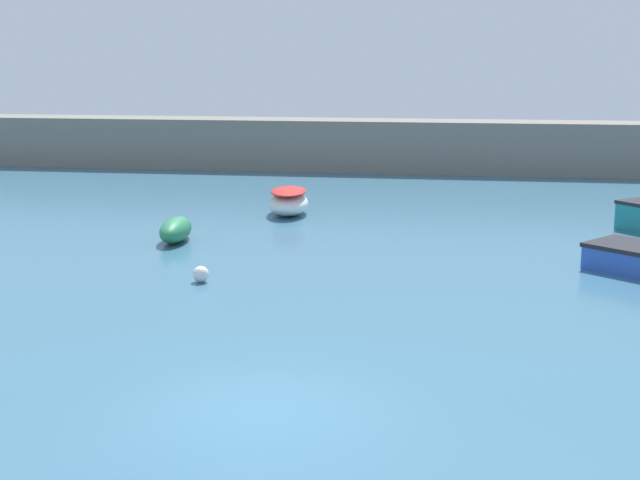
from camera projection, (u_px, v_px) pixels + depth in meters
name	position (u px, v px, depth m)	size (l,w,h in m)	color
ground_plane	(263.00, 415.00, 15.27)	(120.00, 120.00, 0.20)	#38667F
harbor_breakwater	(394.00, 146.00, 46.09)	(50.01, 2.79, 2.63)	slate
fishing_dinghy_green	(176.00, 230.00, 28.80)	(1.06, 2.40, 0.78)	#287A4C
rowboat_with_red_cover	(289.00, 201.00, 33.66)	(1.80, 2.90, 1.01)	white
mooring_buoy_white	(201.00, 274.00, 23.70)	(0.44, 0.44, 0.44)	white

